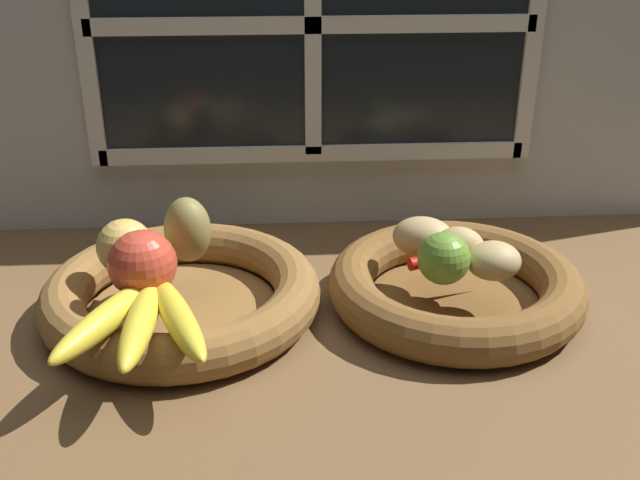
{
  "coord_description": "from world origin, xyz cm",
  "views": [
    {
      "loc": [
        -5.51,
        -80.97,
        48.89
      ],
      "look_at": [
        -0.56,
        1.33,
        9.77
      ],
      "focal_mm": 42.14,
      "sensor_mm": 36.0,
      "label": 1
    }
  ],
  "objects": [
    {
      "name": "potato_oblong",
      "position": [
        12.77,
        4.35,
        8.36
      ],
      "size": [
        9.27,
        8.04,
        5.18
      ],
      "primitive_type": "ellipsoid",
      "rotation": [
        0.0,
        0.0,
        2.83
      ],
      "color": "tan",
      "rests_on": "fruit_bowl_right"
    },
    {
      "name": "chili_pepper",
      "position": [
        17.35,
        2.3,
        6.61
      ],
      "size": [
        14.26,
        5.64,
        1.68
      ],
      "primitive_type": "cone",
      "rotation": [
        0.0,
        1.57,
        0.28
      ],
      "color": "red",
      "rests_on": "fruit_bowl_right"
    },
    {
      "name": "lime_near",
      "position": [
        13.87,
        -2.85,
        8.93
      ],
      "size": [
        6.32,
        6.32,
        6.32
      ],
      "primitive_type": "sphere",
      "color": "olive",
      "rests_on": "fruit_bowl_right"
    },
    {
      "name": "potato_large",
      "position": [
        16.66,
        1.33,
        8.33
      ],
      "size": [
        7.22,
        5.96,
        5.13
      ],
      "primitive_type": "ellipsoid",
      "rotation": [
        0.0,
        0.0,
        6.04
      ],
      "color": "tan",
      "rests_on": "fruit_bowl_right"
    },
    {
      "name": "pear_brown",
      "position": [
        -16.9,
        4.92,
        9.97
      ],
      "size": [
        8.22,
        8.31,
        8.41
      ],
      "primitive_type": "ellipsoid",
      "rotation": [
        0.0,
        0.0,
        5.33
      ],
      "color": "olive",
      "rests_on": "fruit_bowl_left"
    },
    {
      "name": "potato_small",
      "position": [
        20.11,
        -2.12,
        8.07
      ],
      "size": [
        6.77,
        6.11,
        4.61
      ],
      "primitive_type": "ellipsoid",
      "rotation": [
        0.0,
        0.0,
        0.03
      ],
      "color": "tan",
      "rests_on": "fruit_bowl_right"
    },
    {
      "name": "ground_plane",
      "position": [
        0.0,
        0.0,
        -1.5
      ],
      "size": [
        140.0,
        90.0,
        3.0
      ],
      "primitive_type": "cube",
      "color": "brown"
    },
    {
      "name": "banana_bunch_front",
      "position": [
        -20.22,
        -11.42,
        7.34
      ],
      "size": [
        17.62,
        20.04,
        3.14
      ],
      "color": "yellow",
      "rests_on": "fruit_bowl_left"
    },
    {
      "name": "fruit_bowl_right",
      "position": [
        16.66,
        1.33,
        2.71
      ],
      "size": [
        32.32,
        32.32,
        5.77
      ],
      "color": "brown",
      "rests_on": "ground_plane"
    },
    {
      "name": "back_wall",
      "position": [
        0.0,
        29.77,
        27.88
      ],
      "size": [
        140.0,
        4.6,
        55.0
      ],
      "color": "silver",
      "rests_on": "ground_plane"
    },
    {
      "name": "apple_red_front",
      "position": [
        -21.18,
        -3.73,
        9.73
      ],
      "size": [
        7.92,
        7.92,
        7.92
      ],
      "primitive_type": "sphere",
      "color": "#CC422D",
      "rests_on": "fruit_bowl_left"
    },
    {
      "name": "fruit_bowl_left",
      "position": [
        -17.77,
        1.33,
        2.71
      ],
      "size": [
        34.55,
        34.55,
        5.77
      ],
      "color": "brown",
      "rests_on": "ground_plane"
    },
    {
      "name": "apple_golden_left",
      "position": [
        -24.2,
        2.04,
        9.21
      ],
      "size": [
        6.88,
        6.88,
        6.88
      ],
      "primitive_type": "sphere",
      "color": "#DBB756",
      "rests_on": "fruit_bowl_left"
    }
  ]
}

